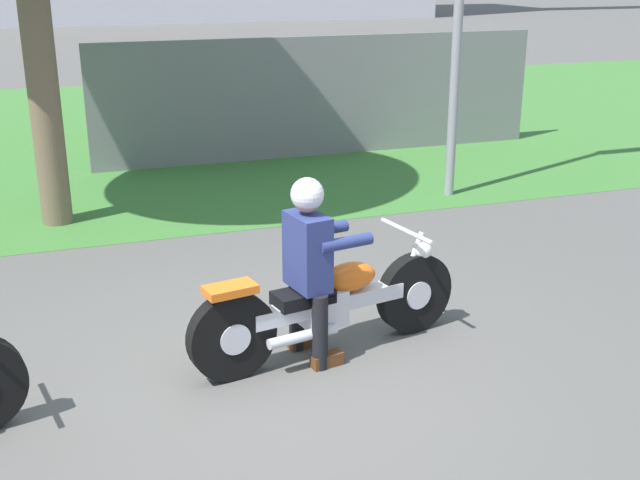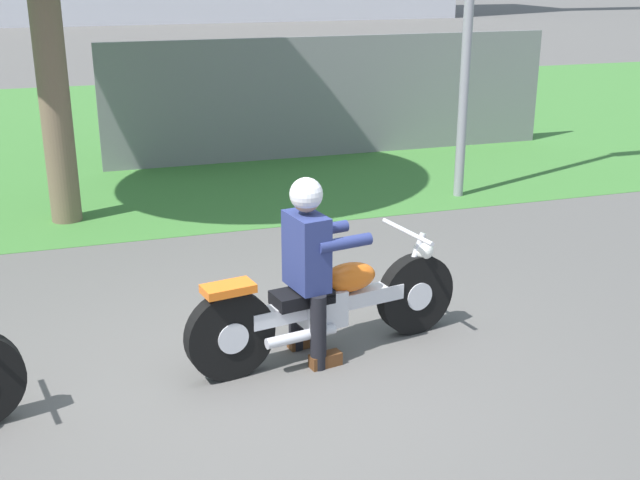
# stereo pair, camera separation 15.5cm
# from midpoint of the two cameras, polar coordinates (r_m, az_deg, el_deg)

# --- Properties ---
(ground) EXTENTS (120.00, 120.00, 0.00)m
(ground) POSITION_cam_midpoint_polar(r_m,az_deg,el_deg) (5.86, -2.89, -9.86)
(ground) COLOR #565451
(grass_verge) EXTENTS (60.00, 12.00, 0.01)m
(grass_verge) POSITION_cam_midpoint_polar(r_m,az_deg,el_deg) (14.65, -12.51, 7.56)
(grass_verge) COLOR #3D7533
(grass_verge) RESTS_ON ground
(motorcycle_lead) EXTENTS (2.23, 0.73, 0.89)m
(motorcycle_lead) POSITION_cam_midpoint_polar(r_m,az_deg,el_deg) (6.05, 1.38, -4.63)
(motorcycle_lead) COLOR black
(motorcycle_lead) RESTS_ON ground
(rider_lead) EXTENTS (0.60, 0.53, 1.41)m
(rider_lead) POSITION_cam_midpoint_polar(r_m,az_deg,el_deg) (5.82, -0.04, -1.11)
(rider_lead) COLOR black
(rider_lead) RESTS_ON ground
(fence_segment) EXTENTS (7.00, 0.06, 1.80)m
(fence_segment) POSITION_cam_midpoint_polar(r_m,az_deg,el_deg) (12.37, 1.43, 10.14)
(fence_segment) COLOR slate
(fence_segment) RESTS_ON ground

